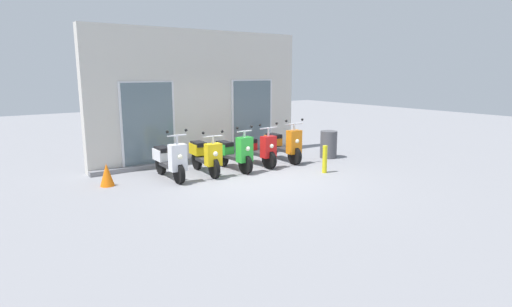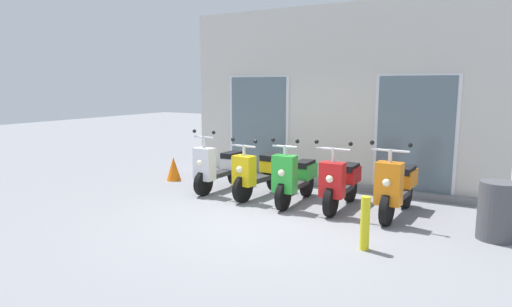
{
  "view_description": "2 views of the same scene",
  "coord_description": "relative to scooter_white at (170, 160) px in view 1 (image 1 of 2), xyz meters",
  "views": [
    {
      "loc": [
        -5.8,
        -7.81,
        2.55
      ],
      "look_at": [
        0.28,
        0.6,
        0.5
      ],
      "focal_mm": 29.35,
      "sensor_mm": 36.0,
      "label": 1
    },
    {
      "loc": [
        3.24,
        -5.8,
        2.1
      ],
      "look_at": [
        -0.65,
        0.86,
        0.89
      ],
      "focal_mm": 31.0,
      "sensor_mm": 36.0,
      "label": 2
    }
  ],
  "objects": [
    {
      "name": "curb_bollard",
      "position": [
        3.46,
        -1.72,
        -0.13
      ],
      "size": [
        0.12,
        0.12,
        0.7
      ],
      "primitive_type": "cylinder",
      "color": "yellow",
      "rests_on": "ground_plane"
    },
    {
      "name": "scooter_white",
      "position": [
        0.0,
        0.0,
        0.0
      ],
      "size": [
        0.53,
        1.58,
        1.26
      ],
      "color": "black",
      "rests_on": "ground_plane"
    },
    {
      "name": "scooter_green",
      "position": [
        1.74,
        -0.15,
        0.0
      ],
      "size": [
        0.51,
        1.56,
        1.22
      ],
      "color": "black",
      "rests_on": "ground_plane"
    },
    {
      "name": "traffic_cone",
      "position": [
        -1.42,
        0.25,
        -0.22
      ],
      "size": [
        0.32,
        0.32,
        0.52
      ],
      "primitive_type": "cone",
      "color": "orange",
      "rests_on": "ground_plane"
    },
    {
      "name": "scooter_red",
      "position": [
        2.55,
        -0.06,
        -0.02
      ],
      "size": [
        0.63,
        1.56,
        1.23
      ],
      "color": "black",
      "rests_on": "ground_plane"
    },
    {
      "name": "storefront_facade",
      "position": [
        1.75,
        1.58,
        1.29
      ],
      "size": [
        6.57,
        0.5,
        3.68
      ],
      "color": "beige",
      "rests_on": "ground_plane"
    },
    {
      "name": "trash_bin",
      "position": [
        4.9,
        -0.44,
        -0.07
      ],
      "size": [
        0.49,
        0.49,
        0.8
      ],
      "primitive_type": "cylinder",
      "color": "#4C4C51",
      "rests_on": "ground_plane"
    },
    {
      "name": "ground_plane",
      "position": [
        1.75,
        -1.3,
        -0.48
      ],
      "size": [
        40.0,
        40.0,
        0.0
      ],
      "primitive_type": "plane",
      "color": "gray"
    },
    {
      "name": "scooter_yellow",
      "position": [
        0.94,
        -0.03,
        0.0
      ],
      "size": [
        0.57,
        1.58,
        1.16
      ],
      "color": "black",
      "rests_on": "ground_plane"
    },
    {
      "name": "scooter_orange",
      "position": [
        3.48,
        -0.05,
        0.01
      ],
      "size": [
        0.63,
        1.62,
        1.27
      ],
      "color": "black",
      "rests_on": "ground_plane"
    }
  ]
}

